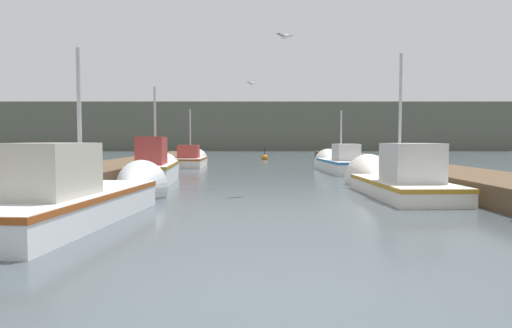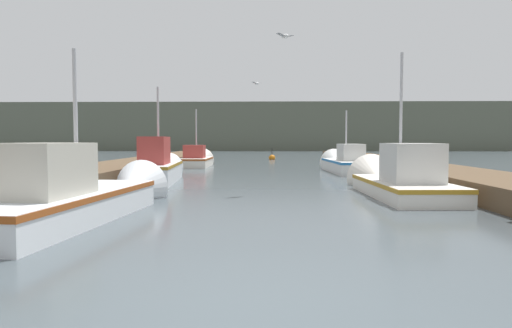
# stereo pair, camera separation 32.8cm
# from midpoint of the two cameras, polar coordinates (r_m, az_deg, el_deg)

# --- Properties ---
(ground_plane) EXTENTS (200.00, 200.00, 0.00)m
(ground_plane) POSITION_cam_midpoint_polar(r_m,az_deg,el_deg) (4.34, 1.45, -17.83)
(ground_plane) COLOR #424C51
(dock_left) EXTENTS (2.72, 40.00, 0.54)m
(dock_left) POSITION_cam_midpoint_polar(r_m,az_deg,el_deg) (21.02, -17.00, -0.54)
(dock_left) COLOR brown
(dock_left) RESTS_ON ground_plane
(dock_right) EXTENTS (2.72, 40.00, 0.54)m
(dock_right) POSITION_cam_midpoint_polar(r_m,az_deg,el_deg) (21.08, 17.66, -0.55)
(dock_right) COLOR brown
(dock_right) RESTS_ON ground_plane
(distant_shore_ridge) EXTENTS (120.00, 16.00, 6.68)m
(distant_shore_ridge) POSITION_cam_midpoint_polar(r_m,az_deg,el_deg) (69.83, 0.16, 4.55)
(distant_shore_ridge) COLOR #565B4C
(distant_shore_ridge) RESTS_ON ground_plane
(fishing_boat_0) EXTENTS (2.09, 6.51, 3.73)m
(fishing_boat_0) POSITION_cam_midpoint_polar(r_m,az_deg,el_deg) (9.81, -20.93, -3.64)
(fishing_boat_0) COLOR silver
(fishing_boat_0) RESTS_ON ground_plane
(fishing_boat_1) EXTENTS (1.93, 5.73, 4.52)m
(fishing_boat_1) POSITION_cam_midpoint_polar(r_m,az_deg,el_deg) (13.70, 16.17, -1.90)
(fishing_boat_1) COLOR silver
(fishing_boat_1) RESTS_ON ground_plane
(fishing_boat_2) EXTENTS (1.75, 5.36, 3.77)m
(fishing_boat_2) POSITION_cam_midpoint_polar(r_m,az_deg,el_deg) (17.21, -12.89, -0.39)
(fishing_boat_2) COLOR silver
(fishing_boat_2) RESTS_ON ground_plane
(fishing_boat_3) EXTENTS (1.85, 5.89, 3.39)m
(fishing_boat_3) POSITION_cam_midpoint_polar(r_m,az_deg,el_deg) (22.43, 10.06, 0.12)
(fishing_boat_3) COLOR silver
(fishing_boat_3) RESTS_ON ground_plane
(fishing_boat_4) EXTENTS (1.61, 4.67, 3.76)m
(fishing_boat_4) POSITION_cam_midpoint_polar(r_m,az_deg,el_deg) (26.76, -8.36, 0.52)
(fishing_boat_4) COLOR silver
(fishing_boat_4) RESTS_ON ground_plane
(mooring_piling_0) EXTENTS (0.37, 0.37, 1.07)m
(mooring_piling_0) POSITION_cam_midpoint_polar(r_m,az_deg,el_deg) (31.55, -8.85, 1.21)
(mooring_piling_0) COLOR #473523
(mooring_piling_0) RESTS_ON ground_plane
(mooring_piling_1) EXTENTS (0.30, 0.30, 0.96)m
(mooring_piling_1) POSITION_cam_midpoint_polar(r_m,az_deg,el_deg) (23.83, -12.13, 0.45)
(mooring_piling_1) COLOR #473523
(mooring_piling_1) RESTS_ON ground_plane
(mooring_piling_2) EXTENTS (0.25, 0.25, 1.30)m
(mooring_piling_2) POSITION_cam_midpoint_polar(r_m,az_deg,el_deg) (9.78, -30.12, -2.58)
(mooring_piling_2) COLOR #473523
(mooring_piling_2) RESTS_ON ground_plane
(channel_buoy) EXTENTS (0.50, 0.50, 1.00)m
(channel_buoy) POSITION_cam_midpoint_polar(r_m,az_deg,el_deg) (35.20, 0.91, 0.79)
(channel_buoy) COLOR #BF6513
(channel_buoy) RESTS_ON ground_plane
(seagull_lead) EXTENTS (0.45, 0.49, 0.12)m
(seagull_lead) POSITION_cam_midpoint_polar(r_m,az_deg,el_deg) (22.65, -0.89, 10.04)
(seagull_lead) COLOR white
(seagull_1) EXTENTS (0.51, 0.43, 0.12)m
(seagull_1) POSITION_cam_midpoint_polar(r_m,az_deg,el_deg) (13.54, 2.98, 15.66)
(seagull_1) COLOR white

